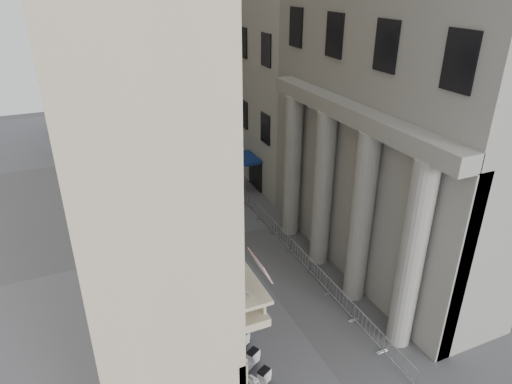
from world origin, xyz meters
TOP-DOWN VIEW (x-y plane):
  - iron_fence at (-4.30, 18.00)m, footprint 0.30×28.00m
  - blue_awning at (4.15, 26.00)m, footprint 1.60×3.00m
  - scooter_3 at (-3.57, 7.20)m, footprint 1.50×1.16m
  - scooter_4 at (-3.57, 8.47)m, footprint 1.50×1.16m
  - scooter_5 at (-3.57, 9.74)m, footprint 1.50×1.16m
  - scooter_6 at (-3.57, 11.01)m, footprint 1.50×1.16m
  - scooter_7 at (-3.57, 12.27)m, footprint 1.50×1.16m
  - scooter_8 at (-3.57, 13.54)m, footprint 1.50×1.16m
  - scooter_9 at (-3.57, 14.81)m, footprint 1.50×1.16m
  - scooter_10 at (-3.57, 16.08)m, footprint 1.50×1.16m
  - scooter_11 at (-3.57, 17.35)m, footprint 1.50×1.16m
  - barrier_0 at (3.00, 4.36)m, footprint 0.60×2.40m
  - barrier_1 at (3.00, 6.86)m, footprint 0.60×2.40m
  - barrier_2 at (3.00, 9.36)m, footprint 0.60×2.40m
  - barrier_3 at (3.00, 11.86)m, footprint 0.60×2.40m
  - barrier_4 at (3.00, 14.36)m, footprint 0.60×2.40m
  - barrier_5 at (3.00, 16.86)m, footprint 0.60×2.40m
  - barrier_6 at (3.00, 19.36)m, footprint 0.60×2.40m
  - barrier_7 at (3.00, 21.86)m, footprint 0.60×2.40m
  - barrier_8 at (3.00, 24.36)m, footprint 0.60×2.40m
  - security_tent at (-1.98, 20.12)m, footprint 4.02×4.02m
  - street_lamp at (-2.98, 18.45)m, footprint 2.49×0.72m
  - info_kiosk at (-4.19, 22.02)m, footprint 0.45×0.98m
  - pedestrian_a at (1.71, 25.77)m, footprint 0.61×0.42m
  - pedestrian_b at (0.04, 35.18)m, footprint 1.09×1.05m
  - pedestrian_c at (-1.86, 28.04)m, footprint 0.91×0.89m

SIDE VIEW (x-z plane):
  - iron_fence at x=-4.30m, z-range -0.70..0.70m
  - blue_awning at x=4.15m, z-range -1.50..1.50m
  - scooter_3 at x=-3.57m, z-range -0.75..0.75m
  - scooter_4 at x=-3.57m, z-range -0.75..0.75m
  - scooter_5 at x=-3.57m, z-range -0.75..0.75m
  - scooter_6 at x=-3.57m, z-range -0.75..0.75m
  - scooter_7 at x=-3.57m, z-range -0.75..0.75m
  - scooter_8 at x=-3.57m, z-range -0.75..0.75m
  - scooter_9 at x=-3.57m, z-range -0.75..0.75m
  - scooter_10 at x=-3.57m, z-range -0.75..0.75m
  - scooter_11 at x=-3.57m, z-range -0.75..0.75m
  - barrier_0 at x=3.00m, z-range -0.55..0.55m
  - barrier_1 at x=3.00m, z-range -0.55..0.55m
  - barrier_2 at x=3.00m, z-range -0.55..0.55m
  - barrier_3 at x=3.00m, z-range -0.55..0.55m
  - barrier_4 at x=3.00m, z-range -0.55..0.55m
  - barrier_5 at x=3.00m, z-range -0.55..0.55m
  - barrier_6 at x=3.00m, z-range -0.55..0.55m
  - barrier_7 at x=3.00m, z-range -0.55..0.55m
  - barrier_8 at x=3.00m, z-range -0.55..0.55m
  - pedestrian_c at x=-1.86m, z-range 0.00..1.58m
  - pedestrian_a at x=1.71m, z-range 0.00..1.62m
  - pedestrian_b at x=0.04m, z-range 0.00..1.77m
  - info_kiosk at x=-4.19m, z-range 0.01..2.01m
  - security_tent at x=-1.98m, z-range 1.10..4.36m
  - street_lamp at x=-2.98m, z-range 0.72..8.45m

